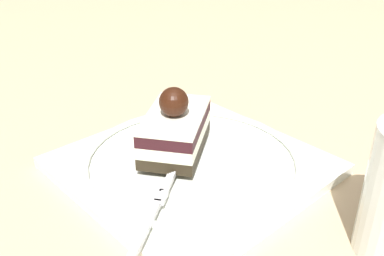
% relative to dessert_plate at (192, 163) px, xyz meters
% --- Properties ---
extents(ground_plane, '(2.40, 2.40, 0.00)m').
position_rel_dessert_plate_xyz_m(ground_plane, '(-0.03, 0.03, -0.01)').
color(ground_plane, tan).
extents(dessert_plate, '(0.25, 0.25, 0.02)m').
position_rel_dessert_plate_xyz_m(dessert_plate, '(0.00, 0.00, 0.00)').
color(dessert_plate, white).
rests_on(dessert_plate, ground_plane).
extents(cake_slice, '(0.11, 0.10, 0.07)m').
position_rel_dessert_plate_xyz_m(cake_slice, '(0.01, -0.02, 0.03)').
color(cake_slice, black).
rests_on(cake_slice, dessert_plate).
extents(fork, '(0.08, 0.08, 0.00)m').
position_rel_dessert_plate_xyz_m(fork, '(0.07, 0.05, 0.01)').
color(fork, silver).
rests_on(fork, dessert_plate).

